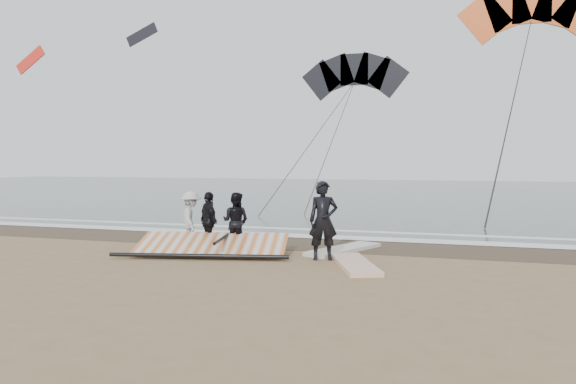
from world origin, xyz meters
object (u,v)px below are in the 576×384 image
object	(u,v)px
man_main	(323,220)
board_cream	(344,249)
board_white	(355,264)
sail_rig	(212,247)

from	to	relation	value
man_main	board_cream	size ratio (longest dim) A/B	0.73
man_main	board_cream	xyz separation A→B (m)	(0.22, 1.40, -0.92)
board_white	board_cream	distance (m)	2.12
man_main	board_cream	world-z (taller)	man_main
board_cream	man_main	bearing A→B (deg)	-75.77
board_white	sail_rig	bearing A→B (deg)	149.39
man_main	sail_rig	xyz separation A→B (m)	(-2.97, -0.06, -0.78)
board_cream	sail_rig	size ratio (longest dim) A/B	0.60
sail_rig	board_cream	bearing A→B (deg)	24.65
board_white	sail_rig	world-z (taller)	sail_rig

